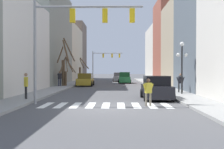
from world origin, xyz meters
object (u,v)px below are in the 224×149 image
object	(u,v)px
street_lamp_right_corner	(182,57)
street_tree_left_mid	(66,71)
car_parked_right_far	(156,88)
street_tree_left_near	(81,70)
car_driving_toward_lane	(124,78)
street_tree_right_mid	(64,65)
traffic_signal_far	(104,59)
car_parked_right_near	(85,80)
pedestrian_near_right_corner	(181,81)
traffic_signal_near	(75,27)
car_parked_left_far	(119,77)
pedestrian_waiting_at_curb	(148,90)
pedestrian_on_right_sidewalk	(60,77)
pedestrian_crossing_street	(26,84)

from	to	relation	value
street_lamp_right_corner	street_tree_left_mid	bearing A→B (deg)	137.32
street_lamp_right_corner	street_tree_left_mid	world-z (taller)	street_lamp_right_corner
car_parked_right_far	street_tree_left_near	world-z (taller)	street_tree_left_near
car_driving_toward_lane	street_tree_right_mid	bearing A→B (deg)	139.72
street_tree_left_near	street_tree_left_mid	bearing A→B (deg)	-89.25
street_tree_right_mid	traffic_signal_far	bearing A→B (deg)	80.83
car_parked_right_near	pedestrian_near_right_corner	size ratio (longest dim) A/B	2.75
traffic_signal_near	car_parked_left_far	xyz separation A→B (m)	(3.02, 32.08, -3.98)
street_lamp_right_corner	pedestrian_waiting_at_curb	size ratio (longest dim) A/B	2.64
car_parked_right_far	car_driving_toward_lane	xyz separation A→B (m)	(-1.57, 22.86, 0.03)
pedestrian_on_right_sidewalk	car_driving_toward_lane	bearing A→B (deg)	171.40
traffic_signal_near	pedestrian_on_right_sidewalk	world-z (taller)	traffic_signal_near
car_parked_right_far	pedestrian_crossing_street	bearing A→B (deg)	96.97
traffic_signal_near	traffic_signal_far	bearing A→B (deg)	90.12
traffic_signal_far	street_tree_left_mid	size ratio (longest dim) A/B	1.78
traffic_signal_near	pedestrian_crossing_street	xyz separation A→B (m)	(-3.60, 1.63, -3.56)
traffic_signal_near	traffic_signal_far	xyz separation A→B (m)	(-0.08, 40.17, -0.21)
street_tree_left_near	street_tree_left_mid	distance (m)	15.97
street_tree_right_mid	street_tree_left_near	world-z (taller)	street_tree_right_mid
traffic_signal_far	car_driving_toward_lane	world-z (taller)	traffic_signal_far
street_tree_left_near	pedestrian_on_right_sidewalk	bearing A→B (deg)	-91.72
car_parked_left_far	pedestrian_on_right_sidewalk	size ratio (longest dim) A/B	2.52
street_tree_right_mid	street_tree_left_mid	xyz separation A→B (m)	(0.26, -0.22, -0.76)
pedestrian_waiting_at_curb	street_tree_right_mid	size ratio (longest dim) A/B	0.27
traffic_signal_near	car_driving_toward_lane	world-z (taller)	traffic_signal_near
pedestrian_near_right_corner	car_parked_left_far	bearing A→B (deg)	-74.88
pedestrian_waiting_at_curb	car_parked_right_far	bearing A→B (deg)	52.67
car_driving_toward_lane	pedestrian_crossing_street	world-z (taller)	pedestrian_crossing_street
street_tree_right_mid	pedestrian_on_right_sidewalk	bearing A→B (deg)	-124.75
pedestrian_on_right_sidewalk	street_tree_left_mid	xyz separation A→B (m)	(0.70, 0.42, 0.73)
pedestrian_near_right_corner	street_tree_right_mid	bearing A→B (deg)	-34.68
car_parked_right_far	pedestrian_waiting_at_curb	size ratio (longest dim) A/B	2.56
pedestrian_on_right_sidewalk	pedestrian_crossing_street	xyz separation A→B (m)	(0.76, -14.14, -0.04)
traffic_signal_near	car_parked_left_far	bearing A→B (deg)	84.62
traffic_signal_near	street_lamp_right_corner	xyz separation A→B (m)	(7.95, 5.47, -1.58)
car_parked_right_far	car_parked_right_near	world-z (taller)	car_parked_right_far
car_parked_right_near	pedestrian_on_right_sidewalk	bearing A→B (deg)	133.78
pedestrian_waiting_at_curb	pedestrian_crossing_street	xyz separation A→B (m)	(-8.03, 2.47, 0.23)
pedestrian_crossing_street	traffic_signal_far	bearing A→B (deg)	149.35
car_parked_right_far	street_tree_right_mid	xyz separation A→B (m)	(-9.37, 13.66, 1.93)
traffic_signal_near	pedestrian_on_right_sidewalk	size ratio (longest dim) A/B	3.70
car_driving_toward_lane	pedestrian_crossing_street	bearing A→B (deg)	162.68
car_parked_right_far	car_parked_left_far	bearing A→B (deg)	4.72
car_driving_toward_lane	car_parked_left_far	size ratio (longest dim) A/B	0.91
traffic_signal_near	car_driving_toward_lane	bearing A→B (deg)	81.40
street_tree_left_mid	car_parked_left_far	bearing A→B (deg)	67.21
car_parked_left_far	street_tree_right_mid	size ratio (longest dim) A/B	0.77
car_parked_right_near	traffic_signal_near	bearing A→B (deg)	-175.27
pedestrian_near_right_corner	pedestrian_waiting_at_curb	bearing A→B (deg)	67.54
traffic_signal_near	street_tree_left_mid	xyz separation A→B (m)	(-3.66, 16.18, -2.78)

